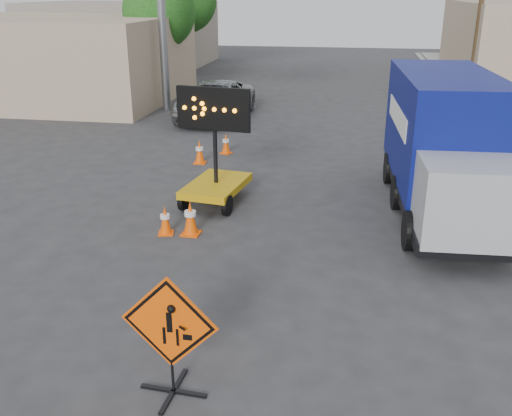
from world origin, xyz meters
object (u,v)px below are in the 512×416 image
(construction_sign, at_px, (170,334))
(box_truck, at_px, (444,153))
(pickup_truck, at_px, (215,101))
(arrow_board, at_px, (216,178))

(construction_sign, xyz_separation_m, box_truck, (4.50, 7.89, 0.58))
(box_truck, bearing_deg, pickup_truck, 126.93)
(construction_sign, xyz_separation_m, arrow_board, (-1.18, 7.49, -0.28))
(box_truck, bearing_deg, construction_sign, -122.65)
(construction_sign, bearing_deg, box_truck, 63.95)
(pickup_truck, xyz_separation_m, box_truck, (8.20, -9.81, 0.76))
(arrow_board, bearing_deg, pickup_truck, 112.23)
(construction_sign, xyz_separation_m, pickup_truck, (-3.70, 17.70, -0.18))
(arrow_board, distance_m, box_truck, 5.76)
(arrow_board, xyz_separation_m, box_truck, (5.68, 0.40, 0.86))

